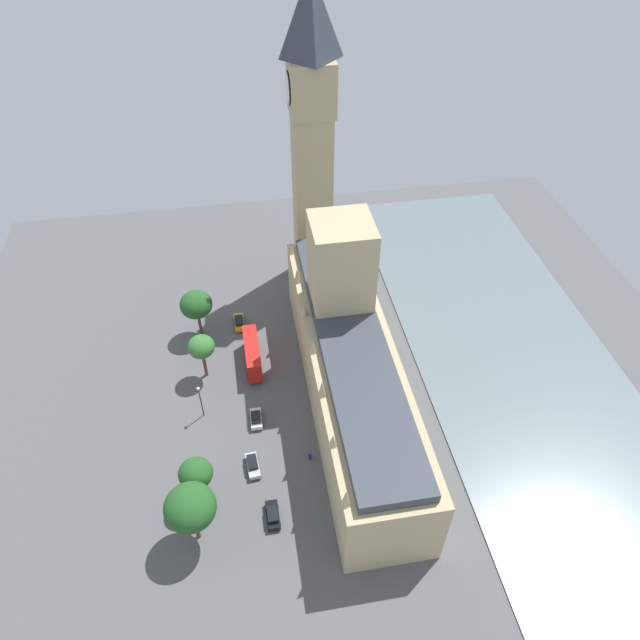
{
  "coord_description": "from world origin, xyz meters",
  "views": [
    {
      "loc": [
        13.04,
        59.86,
        76.41
      ],
      "look_at": [
        1.0,
        -12.38,
        7.84
      ],
      "focal_mm": 32.16,
      "sensor_mm": 36.0,
      "label": 1
    }
  ],
  "objects_px": {
    "parliament_building": "(349,358)",
    "double_decker_bus_midblock": "(252,353)",
    "car_yellow_cab_corner": "(239,322)",
    "car_black_kerbside": "(273,515)",
    "street_lamp_slot_10": "(200,397)",
    "car_white_by_river_gate": "(256,418)",
    "car_silver_leading": "(253,465)",
    "plane_tree_under_trees": "(196,474)",
    "plane_tree_far_end": "(201,347)",
    "plane_tree_opposite_hall": "(196,305)",
    "plane_tree_trailing": "(190,507)",
    "clock_tower": "(312,141)",
    "pedestrian_near_tower": "(310,456)"
  },
  "relations": [
    {
      "from": "plane_tree_far_end",
      "to": "plane_tree_under_trees",
      "type": "relative_size",
      "value": 1.03
    },
    {
      "from": "car_yellow_cab_corner",
      "to": "plane_tree_under_trees",
      "type": "relative_size",
      "value": 0.53
    },
    {
      "from": "plane_tree_trailing",
      "to": "plane_tree_opposite_hall",
      "type": "bearing_deg",
      "value": -91.39
    },
    {
      "from": "plane_tree_trailing",
      "to": "car_yellow_cab_corner",
      "type": "bearing_deg",
      "value": -101.17
    },
    {
      "from": "car_yellow_cab_corner",
      "to": "car_black_kerbside",
      "type": "distance_m",
      "value": 40.82
    },
    {
      "from": "parliament_building",
      "to": "car_black_kerbside",
      "type": "height_order",
      "value": "parliament_building"
    },
    {
      "from": "clock_tower",
      "to": "pedestrian_near_tower",
      "type": "bearing_deg",
      "value": 80.41
    },
    {
      "from": "car_yellow_cab_corner",
      "to": "street_lamp_slot_10",
      "type": "bearing_deg",
      "value": -110.5
    },
    {
      "from": "car_black_kerbside",
      "to": "street_lamp_slot_10",
      "type": "relative_size",
      "value": 0.62
    },
    {
      "from": "plane_tree_opposite_hall",
      "to": "plane_tree_far_end",
      "type": "bearing_deg",
      "value": 93.88
    },
    {
      "from": "car_white_by_river_gate",
      "to": "plane_tree_far_end",
      "type": "bearing_deg",
      "value": 123.98
    },
    {
      "from": "parliament_building",
      "to": "double_decker_bus_midblock",
      "type": "bearing_deg",
      "value": -30.96
    },
    {
      "from": "plane_tree_under_trees",
      "to": "plane_tree_far_end",
      "type": "bearing_deg",
      "value": -92.74
    },
    {
      "from": "plane_tree_opposite_hall",
      "to": "car_black_kerbside",
      "type": "bearing_deg",
      "value": 103.37
    },
    {
      "from": "street_lamp_slot_10",
      "to": "car_white_by_river_gate",
      "type": "bearing_deg",
      "value": 161.79
    },
    {
      "from": "car_silver_leading",
      "to": "car_yellow_cab_corner",
      "type": "bearing_deg",
      "value": -95.25
    },
    {
      "from": "pedestrian_near_tower",
      "to": "plane_tree_trailing",
      "type": "xyz_separation_m",
      "value": [
        17.13,
        9.92,
        7.2
      ]
    },
    {
      "from": "car_silver_leading",
      "to": "car_black_kerbside",
      "type": "bearing_deg",
      "value": 98.58
    },
    {
      "from": "car_yellow_cab_corner",
      "to": "car_silver_leading",
      "type": "bearing_deg",
      "value": -91.27
    },
    {
      "from": "plane_tree_under_trees",
      "to": "plane_tree_opposite_hall",
      "type": "relative_size",
      "value": 0.9
    },
    {
      "from": "plane_tree_far_end",
      "to": "double_decker_bus_midblock",
      "type": "bearing_deg",
      "value": -171.12
    },
    {
      "from": "clock_tower",
      "to": "car_white_by_river_gate",
      "type": "height_order",
      "value": "clock_tower"
    },
    {
      "from": "parliament_building",
      "to": "clock_tower",
      "type": "relative_size",
      "value": 0.98
    },
    {
      "from": "car_silver_leading",
      "to": "street_lamp_slot_10",
      "type": "distance_m",
      "value": 14.09
    },
    {
      "from": "double_decker_bus_midblock",
      "to": "plane_tree_opposite_hall",
      "type": "xyz_separation_m",
      "value": [
        9.12,
        -9.52,
        4.58
      ]
    },
    {
      "from": "plane_tree_far_end",
      "to": "car_silver_leading",
      "type": "bearing_deg",
      "value": 107.93
    },
    {
      "from": "plane_tree_under_trees",
      "to": "plane_tree_trailing",
      "type": "height_order",
      "value": "plane_tree_trailing"
    },
    {
      "from": "car_white_by_river_gate",
      "to": "plane_tree_trailing",
      "type": "bearing_deg",
      "value": -117.19
    },
    {
      "from": "plane_tree_opposite_hall",
      "to": "plane_tree_trailing",
      "type": "relative_size",
      "value": 0.89
    },
    {
      "from": "car_black_kerbside",
      "to": "plane_tree_under_trees",
      "type": "relative_size",
      "value": 0.5
    },
    {
      "from": "double_decker_bus_midblock",
      "to": "plane_tree_under_trees",
      "type": "distance_m",
      "value": 27.59
    },
    {
      "from": "car_black_kerbside",
      "to": "plane_tree_trailing",
      "type": "bearing_deg",
      "value": -175.22
    },
    {
      "from": "car_silver_leading",
      "to": "pedestrian_near_tower",
      "type": "bearing_deg",
      "value": 176.21
    },
    {
      "from": "car_silver_leading",
      "to": "car_black_kerbside",
      "type": "distance_m",
      "value": 8.9
    },
    {
      "from": "plane_tree_under_trees",
      "to": "plane_tree_opposite_hall",
      "type": "distance_m",
      "value": 35.1
    },
    {
      "from": "car_white_by_river_gate",
      "to": "street_lamp_slot_10",
      "type": "height_order",
      "value": "street_lamp_slot_10"
    },
    {
      "from": "car_black_kerbside",
      "to": "plane_tree_trailing",
      "type": "relative_size",
      "value": 0.4
    },
    {
      "from": "pedestrian_near_tower",
      "to": "plane_tree_far_end",
      "type": "xyz_separation_m",
      "value": [
        15.41,
        -20.11,
        6.27
      ]
    },
    {
      "from": "street_lamp_slot_10",
      "to": "clock_tower",
      "type": "bearing_deg",
      "value": -124.65
    },
    {
      "from": "car_yellow_cab_corner",
      "to": "pedestrian_near_tower",
      "type": "bearing_deg",
      "value": -75.8
    },
    {
      "from": "clock_tower",
      "to": "car_yellow_cab_corner",
      "type": "height_order",
      "value": "clock_tower"
    },
    {
      "from": "plane_tree_under_trees",
      "to": "parliament_building",
      "type": "bearing_deg",
      "value": -146.72
    },
    {
      "from": "pedestrian_near_tower",
      "to": "street_lamp_slot_10",
      "type": "bearing_deg",
      "value": 127.91
    },
    {
      "from": "parliament_building",
      "to": "plane_tree_trailing",
      "type": "relative_size",
      "value": 5.23
    },
    {
      "from": "parliament_building",
      "to": "car_black_kerbside",
      "type": "distance_m",
      "value": 27.01
    },
    {
      "from": "car_black_kerbside",
      "to": "plane_tree_trailing",
      "type": "distance_m",
      "value": 12.66
    },
    {
      "from": "car_white_by_river_gate",
      "to": "car_silver_leading",
      "type": "distance_m",
      "value": 8.72
    },
    {
      "from": "car_yellow_cab_corner",
      "to": "car_white_by_river_gate",
      "type": "height_order",
      "value": "same"
    },
    {
      "from": "car_yellow_cab_corner",
      "to": "double_decker_bus_midblock",
      "type": "distance_m",
      "value": 10.77
    },
    {
      "from": "car_black_kerbside",
      "to": "street_lamp_slot_10",
      "type": "height_order",
      "value": "street_lamp_slot_10"
    }
  ]
}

